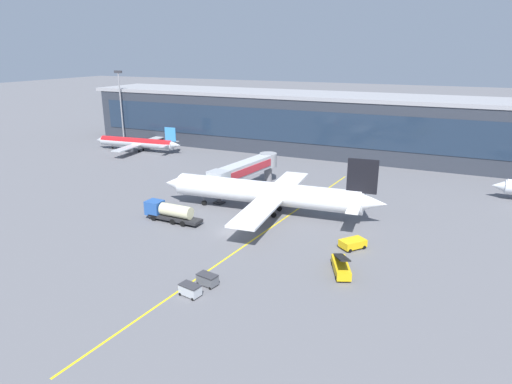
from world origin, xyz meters
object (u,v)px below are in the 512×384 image
Objects in this scene: commuter_jet_near at (137,143)px; baggage_cart_1 at (207,279)px; main_airliner at (267,193)px; baggage_cart_0 at (190,290)px; fuel_tanker at (170,212)px; pushback_tug at (352,243)px; belt_loader at (341,266)px.

baggage_cart_1 is at bearing -45.64° from commuter_jet_near.
commuter_jet_near is at bearing 149.41° from main_airliner.
main_airliner is 31.13m from baggage_cart_0.
main_airliner is 17.83m from fuel_tanker.
main_airliner reaches higher than fuel_tanker.
baggage_cart_1 is (0.60, 3.14, 0.00)m from baggage_cart_0.
fuel_tanker is 0.37× the size of commuter_jet_near.
commuter_jet_near is (-41.89, 43.80, 0.82)m from fuel_tanker.
baggage_cart_1 reaches higher than pushback_tug.
pushback_tug is 26.56m from baggage_cart_0.
pushback_tug is 0.15× the size of commuter_jet_near.
main_airliner is 20.17m from pushback_tug.
belt_loader is (32.31, -6.65, -0.76)m from fuel_tanker.
commuter_jet_near is (-58.83, 63.92, 1.78)m from baggage_cart_0.
pushback_tug is (17.84, -8.90, -3.07)m from main_airliner.
commuter_jet_near reaches higher than pushback_tug.
main_airliner reaches higher than belt_loader.
main_airliner is at bearing 95.30° from baggage_cart_0.
belt_loader is at bearing -43.61° from main_airliner.
belt_loader is 8.48m from pushback_tug.
commuter_jet_near reaches higher than fuel_tanker.
main_airliner is at bearing -30.59° from commuter_jet_near.
baggage_cart_1 is at bearing -127.41° from pushback_tug.
fuel_tanker is 3.76× the size of baggage_cart_0.
main_airliner is 9.64× the size of pushback_tug.
baggage_cart_0 is at bearing -138.78° from belt_loader.
baggage_cart_0 is at bearing -49.90° from fuel_tanker.
commuter_jet_near is at bearing 133.72° from fuel_tanker.
baggage_cart_1 is 85.02m from commuter_jet_near.
baggage_cart_0 is (-14.97, -21.93, -0.07)m from pushback_tug.
fuel_tanker is 24.42m from baggage_cart_1.
belt_loader is 1.56× the size of pushback_tug.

